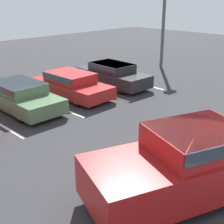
# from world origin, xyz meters

# --- Properties ---
(stall_stripe_c) EXTENTS (0.12, 5.40, 0.01)m
(stall_stripe_c) POSITION_xyz_m (-0.17, 9.58, 0.00)
(stall_stripe_c) COLOR white
(stall_stripe_c) RESTS_ON ground_plane
(stall_stripe_d) EXTENTS (0.12, 5.40, 0.01)m
(stall_stripe_d) POSITION_xyz_m (2.62, 9.58, 0.00)
(stall_stripe_d) COLOR white
(stall_stripe_d) RESTS_ON ground_plane
(stall_stripe_e) EXTENTS (0.12, 5.40, 0.01)m
(stall_stripe_e) POSITION_xyz_m (5.40, 9.58, 0.00)
(stall_stripe_e) COLOR white
(stall_stripe_e) RESTS_ON ground_plane
(pickup_truck) EXTENTS (6.47, 4.08, 1.84)m
(pickup_truck) POSITION_xyz_m (-1.37, 0.82, 0.93)
(pickup_truck) COLOR #A51919
(pickup_truck) RESTS_ON ground_plane
(parked_sedan_b) EXTENTS (1.89, 4.62, 1.22)m
(parked_sedan_b) POSITION_xyz_m (-1.44, 9.69, 0.66)
(parked_sedan_b) COLOR #4C6B47
(parked_sedan_b) RESTS_ON ground_plane
(parked_sedan_c) EXTENTS (1.83, 4.40, 1.20)m
(parked_sedan_c) POSITION_xyz_m (1.26, 9.49, 0.65)
(parked_sedan_c) COLOR maroon
(parked_sedan_c) RESTS_ON ground_plane
(parked_sedan_d) EXTENTS (1.92, 4.42, 1.25)m
(parked_sedan_d) POSITION_xyz_m (4.05, 9.36, 0.67)
(parked_sedan_d) COLOR #232326
(parked_sedan_d) RESTS_ON ground_plane
(light_post) EXTENTS (0.70, 0.36, 6.22)m
(light_post) POSITION_xyz_m (9.73, 10.22, 3.63)
(light_post) COLOR #515156
(light_post) RESTS_ON ground_plane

